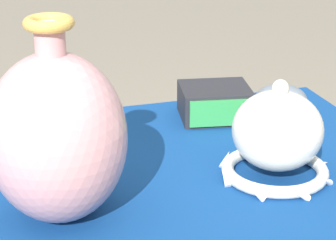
# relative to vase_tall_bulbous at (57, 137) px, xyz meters

# --- Properties ---
(display_table) EXTENTS (1.07, 0.63, 0.70)m
(display_table) POSITION_rel_vase_tall_bulbous_xyz_m (0.12, 0.11, -0.22)
(display_table) COLOR olive
(display_table) RESTS_ON ground_plane
(vase_tall_bulbous) EXTENTS (0.21, 0.21, 0.32)m
(vase_tall_bulbous) POSITION_rel_vase_tall_bulbous_xyz_m (0.00, 0.00, 0.00)
(vase_tall_bulbous) COLOR #D19399
(vase_tall_bulbous) RESTS_ON display_table
(vase_dome_bell) EXTENTS (0.20, 0.20, 0.18)m
(vase_dome_bell) POSITION_rel_vase_tall_bulbous_xyz_m (0.38, 0.03, -0.06)
(vase_dome_bell) COLOR white
(vase_dome_bell) RESTS_ON display_table
(mosaic_tile_box) EXTENTS (0.17, 0.15, 0.07)m
(mosaic_tile_box) POSITION_rel_vase_tall_bulbous_xyz_m (0.38, 0.32, -0.10)
(mosaic_tile_box) COLOR #232328
(mosaic_tile_box) RESTS_ON display_table
(bowl_shallow_slate) EXTENTS (0.11, 0.11, 0.06)m
(bowl_shallow_slate) POSITION_rel_vase_tall_bulbous_xyz_m (0.53, 0.30, -0.10)
(bowl_shallow_slate) COLOR slate
(bowl_shallow_slate) RESTS_ON display_table
(jar_round_porcelain) EXTENTS (0.13, 0.13, 0.16)m
(jar_round_porcelain) POSITION_rel_vase_tall_bulbous_xyz_m (0.01, 0.29, -0.06)
(jar_round_porcelain) COLOR white
(jar_round_porcelain) RESTS_ON display_table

